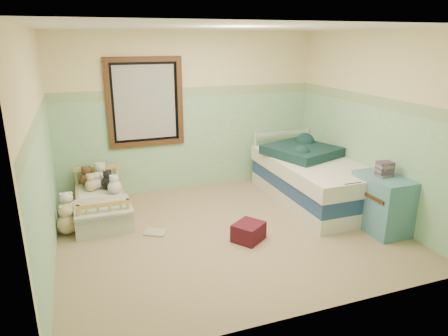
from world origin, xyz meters
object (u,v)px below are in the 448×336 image
object	(u,v)px
toddler_bed_frame	(102,210)
red_pillow	(249,232)
plush_floor_cream	(68,210)
dresser	(382,203)
floor_book	(156,232)
twin_bed_frame	(312,195)
plush_floor_tan	(68,224)

from	to	relation	value
toddler_bed_frame	red_pillow	bearing A→B (deg)	-39.62
plush_floor_cream	red_pillow	world-z (taller)	plush_floor_cream
dresser	floor_book	distance (m)	2.92
dresser	floor_book	xyz separation A→B (m)	(-2.76, 0.88, -0.35)
red_pillow	twin_bed_frame	bearing A→B (deg)	30.27
plush_floor_tan	red_pillow	size ratio (longest dim) A/B	0.75
twin_bed_frame	floor_book	size ratio (longest dim) A/B	8.04
dresser	floor_book	size ratio (longest dim) A/B	2.76
twin_bed_frame	dresser	bearing A→B (deg)	-74.55
plush_floor_cream	twin_bed_frame	distance (m)	3.55
toddler_bed_frame	floor_book	world-z (taller)	toddler_bed_frame
twin_bed_frame	plush_floor_tan	bearing A→B (deg)	177.99
dresser	red_pillow	size ratio (longest dim) A/B	2.05
toddler_bed_frame	twin_bed_frame	distance (m)	3.10
dresser	plush_floor_cream	bearing A→B (deg)	155.79
plush_floor_tan	floor_book	size ratio (longest dim) A/B	1.01
floor_book	red_pillow	bearing A→B (deg)	0.48
toddler_bed_frame	plush_floor_cream	bearing A→B (deg)	174.58
dresser	red_pillow	bearing A→B (deg)	169.82
plush_floor_tan	twin_bed_frame	distance (m)	3.50
plush_floor_cream	plush_floor_tan	bearing A→B (deg)	-90.00
toddler_bed_frame	red_pillow	size ratio (longest dim) A/B	3.69
twin_bed_frame	plush_floor_cream	bearing A→B (deg)	170.51
plush_floor_tan	dresser	distance (m)	4.02
toddler_bed_frame	floor_book	distance (m)	1.00
plush_floor_tan	toddler_bed_frame	bearing A→B (deg)	43.14
toddler_bed_frame	plush_floor_tan	xyz separation A→B (m)	(-0.45, -0.42, 0.05)
plush_floor_tan	dresser	size ratio (longest dim) A/B	0.36
toddler_bed_frame	dresser	bearing A→B (deg)	-26.42
dresser	toddler_bed_frame	bearing A→B (deg)	153.58
plush_floor_cream	plush_floor_tan	distance (m)	0.46
plush_floor_cream	plush_floor_tan	xyz separation A→B (m)	(0.00, -0.46, -0.00)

